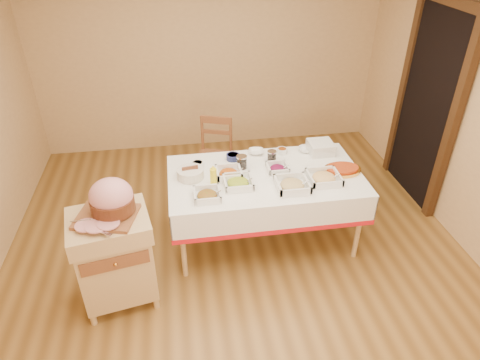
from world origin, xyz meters
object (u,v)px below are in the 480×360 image
Objects in this scene: preserve_jar_left at (242,163)px; brass_platter at (342,169)px; dining_chair at (215,155)px; ham_on_board at (111,201)px; preserve_jar_right at (272,157)px; butcher_cart at (115,255)px; bread_basket at (190,173)px; plate_stack at (320,148)px; mustard_bottle at (213,175)px; dining_table at (265,189)px.

preserve_jar_left is 0.35× the size of brass_platter.
ham_on_board is (-0.94, -1.57, 0.55)m from dining_chair.
brass_platter is (0.62, -0.29, -0.03)m from preserve_jar_right.
bread_basket is (0.68, 0.67, 0.31)m from butcher_cart.
ham_on_board is 1.89× the size of bread_basket.
butcher_cart is 6.72× the size of preserve_jar_left.
dining_chair is 1.05m from bread_basket.
preserve_jar_left is 0.51m from bread_basket.
ham_on_board is at bearing -155.35° from plate_stack.
plate_stack is (1.03, -0.67, 0.36)m from dining_chair.
mustard_bottle is 1.23m from brass_platter.
butcher_cart is at bearing -156.13° from dining_table.
preserve_jar_right is at bearing 154.84° from brass_platter.
dining_chair is 4.60× the size of mustard_bottle.
preserve_jar_left is at bearing -77.66° from dining_chair.
brass_platter is (0.93, -0.22, -0.04)m from preserve_jar_left.
ham_on_board is at bearing -121.03° from dining_chair.
plate_stack is (1.34, 0.28, 0.01)m from bread_basket.
ham_on_board is 0.98m from mustard_bottle.
preserve_jar_left is at bearing 11.39° from bread_basket.
plate_stack is at bearing 10.62° from preserve_jar_right.
preserve_jar_right is 0.48× the size of plate_stack.
plate_stack is (2.02, 0.94, 0.32)m from butcher_cart.
preserve_jar_left is 0.53× the size of plate_stack.
butcher_cart is 7.48× the size of preserve_jar_right.
preserve_jar_left reaches higher than plate_stack.
ham_on_board is at bearing -166.00° from brass_platter.
dining_chair reaches higher than dining_table.
preserve_jar_left is at bearing -166.42° from preserve_jar_right.
brass_platter is at bearing -25.16° from preserve_jar_right.
dining_chair reaches higher than preserve_jar_right.
brass_platter is at bearing 14.65° from butcher_cart.
dining_table is 15.61× the size of preserve_jar_right.
plate_stack is at bearing 11.60° from bread_basket.
preserve_jar_left is at bearing -168.27° from plate_stack.
butcher_cart is 0.51m from ham_on_board.
mustard_bottle is at bearing -171.41° from dining_table.
dining_table is 4.97× the size of brass_platter.
bread_basket is (-0.70, 0.06, 0.21)m from dining_table.
dining_chair is at bearing 83.90° from mustard_bottle.
mustard_bottle is at bearing -160.29° from plate_stack.
ham_on_board is at bearing -156.72° from dining_table.
ham_on_board reaches higher than butcher_cart.
brass_platter is at bearing -13.02° from preserve_jar_left.
dining_table is 2.09× the size of butcher_cart.
plate_stack reaches higher than bread_basket.
dining_table is at bearing 23.28° from ham_on_board.
bread_basket is at bearing -168.61° from preserve_jar_left.
dining_chair is 1.87× the size of ham_on_board.
brass_platter is (2.11, 0.55, 0.29)m from butcher_cart.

